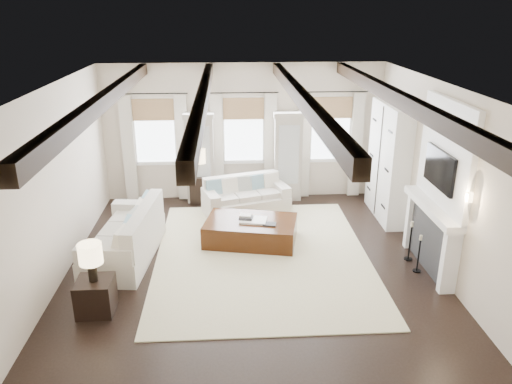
{
  "coord_description": "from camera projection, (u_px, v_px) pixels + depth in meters",
  "views": [
    {
      "loc": [
        -0.4,
        -7.68,
        4.4
      ],
      "look_at": [
        0.12,
        0.96,
        1.15
      ],
      "focal_mm": 35.0,
      "sensor_mm": 36.0,
      "label": 1
    }
  ],
  "objects": [
    {
      "name": "tray",
      "position": [
        254.0,
        220.0,
        9.69
      ],
      "size": [
        0.57,
        0.47,
        0.04
      ],
      "primitive_type": "cube",
      "rotation": [
        0.0,
        0.0,
        -0.21
      ],
      "color": "white",
      "rests_on": "ottoman"
    },
    {
      "name": "side_table_front",
      "position": [
        96.0,
        296.0,
        7.55
      ],
      "size": [
        0.54,
        0.54,
        0.54
      ],
      "primitive_type": "cube",
      "color": "black",
      "rests_on": "ground"
    },
    {
      "name": "lamp_front",
      "position": [
        90.0,
        256.0,
        7.31
      ],
      "size": [
        0.35,
        0.35,
        0.61
      ],
      "color": "black",
      "rests_on": "side_table_front"
    },
    {
      "name": "book_lower",
      "position": [
        246.0,
        218.0,
        9.71
      ],
      "size": [
        0.3,
        0.25,
        0.04
      ],
      "primitive_type": "cube",
      "rotation": [
        0.0,
        0.0,
        -0.21
      ],
      "color": "#262628",
      "rests_on": "tray"
    },
    {
      "name": "sofa_left",
      "position": [
        128.0,
        238.0,
        9.14
      ],
      "size": [
        1.26,
        2.35,
        0.97
      ],
      "color": "beige",
      "rests_on": "ground"
    },
    {
      "name": "sofa_back",
      "position": [
        245.0,
        198.0,
        11.24
      ],
      "size": [
        2.04,
        1.37,
        0.8
      ],
      "color": "beige",
      "rests_on": "ground"
    },
    {
      "name": "candlestick_near",
      "position": [
        418.0,
        257.0,
        8.69
      ],
      "size": [
        0.14,
        0.14,
        0.7
      ],
      "color": "black",
      "rests_on": "ground"
    },
    {
      "name": "ottoman",
      "position": [
        251.0,
        231.0,
        9.81
      ],
      "size": [
        1.93,
        1.43,
        0.46
      ],
      "primitive_type": "cube",
      "rotation": [
        0.0,
        0.0,
        -0.21
      ],
      "color": "black",
      "rests_on": "ground"
    },
    {
      "name": "side_table_back",
      "position": [
        200.0,
        189.0,
        11.76
      ],
      "size": [
        0.44,
        0.44,
        0.66
      ],
      "primitive_type": "cube",
      "color": "black",
      "rests_on": "ground"
    },
    {
      "name": "area_rug",
      "position": [
        262.0,
        256.0,
        9.32
      ],
      "size": [
        3.92,
        4.89,
        0.02
      ],
      "primitive_type": "cube",
      "color": "beige",
      "rests_on": "ground"
    },
    {
      "name": "candlestick_far",
      "position": [
        410.0,
        244.0,
        9.09
      ],
      "size": [
        0.15,
        0.15,
        0.76
      ],
      "color": "black",
      "rests_on": "ground"
    },
    {
      "name": "book_upper",
      "position": [
        245.0,
        215.0,
        9.73
      ],
      "size": [
        0.25,
        0.21,
        0.03
      ],
      "primitive_type": "cube",
      "rotation": [
        0.0,
        0.0,
        -0.21
      ],
      "color": "beige",
      "rests_on": "book_lower"
    },
    {
      "name": "lamp_back",
      "position": [
        198.0,
        157.0,
        11.48
      ],
      "size": [
        0.4,
        0.4,
        0.68
      ],
      "color": "black",
      "rests_on": "side_table_back"
    },
    {
      "name": "ground",
      "position": [
        252.0,
        273.0,
        8.75
      ],
      "size": [
        7.5,
        7.5,
        0.0
      ],
      "primitive_type": "plane",
      "color": "black",
      "rests_on": "ground"
    },
    {
      "name": "book_loose",
      "position": [
        269.0,
        224.0,
        9.53
      ],
      "size": [
        0.27,
        0.23,
        0.03
      ],
      "primitive_type": "cube",
      "rotation": [
        0.0,
        0.0,
        -0.21
      ],
      "color": "#262628",
      "rests_on": "ottoman"
    },
    {
      "name": "room_shell",
      "position": [
        291.0,
        154.0,
        8.96
      ],
      "size": [
        6.54,
        7.54,
        3.22
      ],
      "color": "beige",
      "rests_on": "ground"
    }
  ]
}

